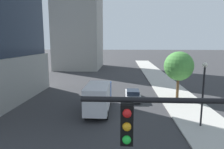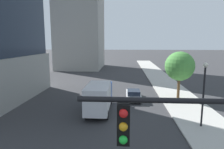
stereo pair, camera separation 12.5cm
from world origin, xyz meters
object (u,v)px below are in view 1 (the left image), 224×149
(construction_building, at_px, (79,4))
(street_tree, at_px, (179,66))
(box_truck, at_px, (99,96))
(car_white, at_px, (133,95))
(street_lamp, at_px, (204,85))

(construction_building, height_order, street_tree, construction_building)
(construction_building, relative_size, box_truck, 5.67)
(street_tree, height_order, box_truck, street_tree)
(street_tree, xyz_separation_m, car_white, (-6.07, -0.86, -3.76))
(construction_building, bearing_deg, street_lamp, -64.20)
(construction_building, xyz_separation_m, street_tree, (20.14, -31.73, -13.92))
(car_white, relative_size, box_truck, 0.66)
(street_lamp, relative_size, box_truck, 0.79)
(construction_building, bearing_deg, car_white, -66.65)
(street_tree, bearing_deg, box_truck, -150.35)
(construction_building, relative_size, car_white, 8.60)
(street_tree, distance_m, car_white, 7.19)
(box_truck, bearing_deg, car_white, 50.80)
(construction_building, relative_size, street_lamp, 7.16)
(street_lamp, bearing_deg, box_truck, 159.97)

